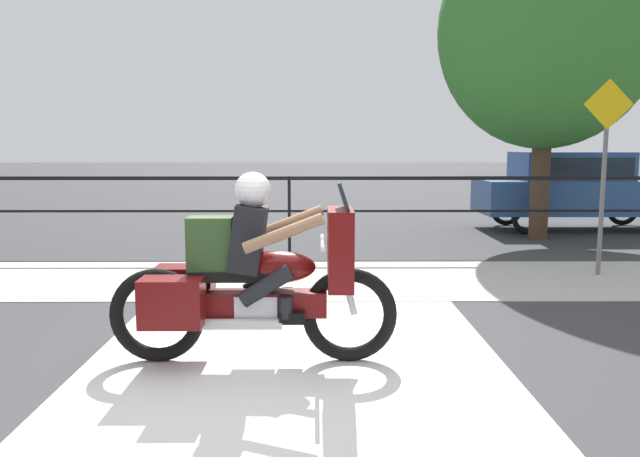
{
  "coord_description": "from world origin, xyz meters",
  "views": [
    {
      "loc": [
        0.43,
        -4.63,
        1.75
      ],
      "look_at": [
        0.47,
        1.48,
        0.93
      ],
      "focal_mm": 35.0,
      "sensor_mm": 36.0,
      "label": 1
    }
  ],
  "objects": [
    {
      "name": "ground_plane",
      "position": [
        0.0,
        0.0,
        0.0
      ],
      "size": [
        120.0,
        120.0,
        0.0
      ],
      "primitive_type": "plane",
      "color": "#38383A"
    },
    {
      "name": "sidewalk_band",
      "position": [
        0.0,
        3.4,
        0.01
      ],
      "size": [
        44.0,
        2.4,
        0.01
      ],
      "primitive_type": "cube",
      "color": "#B7B2A8",
      "rests_on": "ground"
    },
    {
      "name": "crosswalk_band",
      "position": [
        0.26,
        -0.2,
        0.0
      ],
      "size": [
        3.38,
        6.0,
        0.01
      ],
      "primitive_type": "cube",
      "color": "silver",
      "rests_on": "ground"
    },
    {
      "name": "parked_car",
      "position": [
        5.82,
        8.22,
        0.92
      ],
      "size": [
        4.14,
        1.61,
        1.61
      ],
      "rotation": [
        0.0,
        0.0,
        -0.07
      ],
      "color": "#284C84",
      "rests_on": "ground"
    },
    {
      "name": "motorcycle",
      "position": [
        -0.09,
        0.28,
        0.7
      ],
      "size": [
        2.33,
        0.76,
        1.54
      ],
      "rotation": [
        0.0,
        0.0,
        -0.03
      ],
      "color": "black",
      "rests_on": "ground"
    },
    {
      "name": "street_sign",
      "position": [
        4.26,
        3.63,
        1.6
      ],
      "size": [
        0.65,
        0.06,
        2.61
      ],
      "color": "slate",
      "rests_on": "ground"
    },
    {
      "name": "fence_railing",
      "position": [
        0.0,
        5.45,
        0.98
      ],
      "size": [
        36.0,
        0.05,
        1.25
      ],
      "color": "black",
      "rests_on": "ground"
    },
    {
      "name": "tree_behind_sign",
      "position": [
        4.62,
        6.97,
        3.82
      ],
      "size": [
        3.91,
        3.91,
        5.99
      ],
      "color": "#473323",
      "rests_on": "ground"
    }
  ]
}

